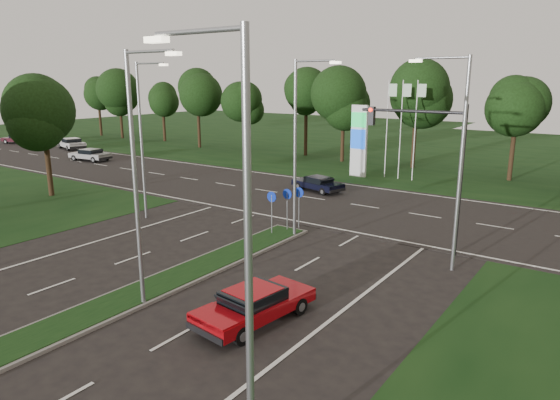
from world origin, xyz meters
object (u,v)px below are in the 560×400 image
Objects in this scene: navy_sedan at (318,183)px; far_car_b at (72,143)px; far_car_d at (19,139)px; red_sedan at (254,304)px; far_car_a at (90,154)px; far_car_c at (42,140)px.

far_car_b reaches higher than navy_sedan.
navy_sedan is 0.97× the size of far_car_d.
far_car_b is at bearing -101.54° from far_car_d.
navy_sedan is (-8.73, 18.76, -0.06)m from red_sedan.
far_car_c is (-15.79, 4.03, -0.06)m from far_car_a.
red_sedan is at bearing -124.78° from far_car_a.
red_sedan is at bearing -127.14° from far_car_d.
red_sedan reaches higher than far_car_d.
red_sedan is 20.69m from navy_sedan.
red_sedan is 58.44m from far_car_d.
navy_sedan is 41.98m from far_car_c.
far_car_a reaches higher than red_sedan.
navy_sedan is 0.96× the size of far_car_a.
far_car_d is at bearing 84.76° from far_car_c.
red_sedan is at bearing -140.52° from navy_sedan.
far_car_c is at bearing 100.59° from navy_sedan.
navy_sedan is at bearing 122.33° from red_sedan.
navy_sedan is at bearing -79.79° from far_car_b.
far_car_d is at bearing 72.98° from far_car_a.
far_car_a is 0.91× the size of far_car_b.
far_car_c is (-6.31, 0.01, -0.11)m from far_car_b.
far_car_a is 16.29m from far_car_c.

